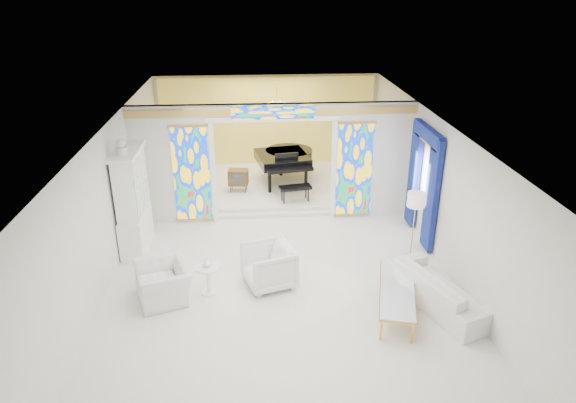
{
  "coord_description": "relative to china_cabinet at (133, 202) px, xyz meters",
  "views": [
    {
      "loc": [
        -0.54,
        -10.1,
        5.72
      ],
      "look_at": [
        0.23,
        0.2,
        1.23
      ],
      "focal_mm": 32.0,
      "sensor_mm": 36.0,
      "label": 1
    }
  ],
  "objects": [
    {
      "name": "chandelier",
      "position": [
        3.42,
        3.4,
        1.38
      ],
      "size": [
        0.48,
        0.48,
        0.3
      ],
      "primitive_type": "cylinder",
      "color": "#C79045",
      "rests_on": "ceiling"
    },
    {
      "name": "alcove_platform",
      "position": [
        3.22,
        3.5,
        -1.08
      ],
      "size": [
        6.8,
        3.8,
        0.18
      ],
      "primitive_type": "cube",
      "color": "silver",
      "rests_on": "floor"
    },
    {
      "name": "stained_glass_left",
      "position": [
        1.19,
        1.29,
        0.13
      ],
      "size": [
        0.9,
        0.04,
        2.4
      ],
      "primitive_type": "cube",
      "color": "gold",
      "rests_on": "partition_wall"
    },
    {
      "name": "armchair_right",
      "position": [
        2.95,
        -1.78,
        -0.74
      ],
      "size": [
        1.18,
        1.16,
        0.86
      ],
      "primitive_type": "imported",
      "rotation": [
        0.0,
        0.0,
        -1.27
      ],
      "color": "white",
      "rests_on": "floor"
    },
    {
      "name": "wall_left",
      "position": [
        -0.28,
        -0.6,
        0.33
      ],
      "size": [
        0.02,
        12.0,
        3.0
      ],
      "primitive_type": "cube",
      "color": "silver",
      "rests_on": "floor"
    },
    {
      "name": "floor_lamp",
      "position": [
        6.14,
        -0.92,
        0.17
      ],
      "size": [
        0.4,
        0.4,
        1.57
      ],
      "rotation": [
        0.0,
        0.0,
        0.06
      ],
      "color": "#C79045",
      "rests_on": "floor"
    },
    {
      "name": "wall_back",
      "position": [
        3.22,
        5.4,
        0.33
      ],
      "size": [
        7.0,
        0.02,
        3.0
      ],
      "primitive_type": "cube",
      "color": "silver",
      "rests_on": "floor"
    },
    {
      "name": "partition_wall",
      "position": [
        3.22,
        1.4,
        0.48
      ],
      "size": [
        7.0,
        0.22,
        3.0
      ],
      "color": "silver",
      "rests_on": "floor"
    },
    {
      "name": "side_table",
      "position": [
        1.75,
        -1.99,
        -0.78
      ],
      "size": [
        0.58,
        0.58,
        0.6
      ],
      "rotation": [
        0.0,
        0.0,
        -0.24
      ],
      "color": "white",
      "rests_on": "floor"
    },
    {
      "name": "blue_drapes",
      "position": [
        6.62,
        0.1,
        0.41
      ],
      "size": [
        0.14,
        1.85,
        2.65
      ],
      "color": "navy",
      "rests_on": "wall_right"
    },
    {
      "name": "stained_glass_transom",
      "position": [
        3.22,
        1.29,
        1.65
      ],
      "size": [
        2.0,
        0.04,
        0.34
      ],
      "primitive_type": "cube",
      "color": "gold",
      "rests_on": "partition_wall"
    },
    {
      "name": "coffee_table",
      "position": [
        5.3,
        -2.79,
        -0.74
      ],
      "size": [
        1.14,
        2.17,
        0.46
      ],
      "rotation": [
        0.0,
        0.0,
        -0.25
      ],
      "color": "white",
      "rests_on": "floor"
    },
    {
      "name": "grand_piano",
      "position": [
        3.67,
        3.59,
        -0.27
      ],
      "size": [
        1.86,
        2.86,
        1.07
      ],
      "rotation": [
        0.0,
        0.0,
        0.18
      ],
      "color": "black",
      "rests_on": "alcove_platform"
    },
    {
      "name": "sofa",
      "position": [
        6.17,
        -2.7,
        -0.83
      ],
      "size": [
        1.69,
        2.5,
        0.68
      ],
      "primitive_type": "imported",
      "rotation": [
        0.0,
        0.0,
        1.94
      ],
      "color": "white",
      "rests_on": "floor"
    },
    {
      "name": "vase",
      "position": [
        1.75,
        -1.99,
        -0.47
      ],
      "size": [
        0.23,
        0.23,
        0.19
      ],
      "primitive_type": "imported",
      "rotation": [
        0.0,
        0.0,
        0.33
      ],
      "color": "white",
      "rests_on": "side_table"
    },
    {
      "name": "china_cabinet",
      "position": [
        0.0,
        0.0,
        0.0
      ],
      "size": [
        0.56,
        1.46,
        2.72
      ],
      "color": "white",
      "rests_on": "floor"
    },
    {
      "name": "armchair_left",
      "position": [
        0.91,
        -2.1,
        -0.81
      ],
      "size": [
        1.26,
        1.34,
        0.71
      ],
      "primitive_type": "imported",
      "rotation": [
        0.0,
        0.0,
        -1.24
      ],
      "color": "silver",
      "rests_on": "floor"
    },
    {
      "name": "floor",
      "position": [
        3.22,
        -0.6,
        -1.17
      ],
      "size": [
        12.0,
        12.0,
        0.0
      ],
      "primitive_type": "plane",
      "color": "silver",
      "rests_on": "ground"
    },
    {
      "name": "tv_console",
      "position": [
        2.28,
        2.89,
        -0.58
      ],
      "size": [
        0.59,
        0.43,
        0.63
      ],
      "rotation": [
        0.0,
        0.0,
        -0.13
      ],
      "color": "#53351E",
      "rests_on": "alcove_platform"
    },
    {
      "name": "wall_right",
      "position": [
        6.72,
        -0.6,
        0.33
      ],
      "size": [
        0.02,
        12.0,
        3.0
      ],
      "primitive_type": "cube",
      "color": "silver",
      "rests_on": "floor"
    },
    {
      "name": "ceiling",
      "position": [
        3.22,
        -0.6,
        1.83
      ],
      "size": [
        7.0,
        12.0,
        0.02
      ],
      "primitive_type": "cube",
      "color": "silver",
      "rests_on": "wall_back"
    },
    {
      "name": "gold_curtain_back",
      "position": [
        3.22,
        5.28,
        0.33
      ],
      "size": [
        6.7,
        0.1,
        2.9
      ],
      "primitive_type": "cube",
      "color": "gold",
      "rests_on": "wall_back"
    },
    {
      "name": "stained_glass_right",
      "position": [
        5.25,
        1.29,
        0.13
      ],
      "size": [
        0.9,
        0.04,
        2.4
      ],
      "primitive_type": "cube",
      "color": "gold",
      "rests_on": "partition_wall"
    }
  ]
}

